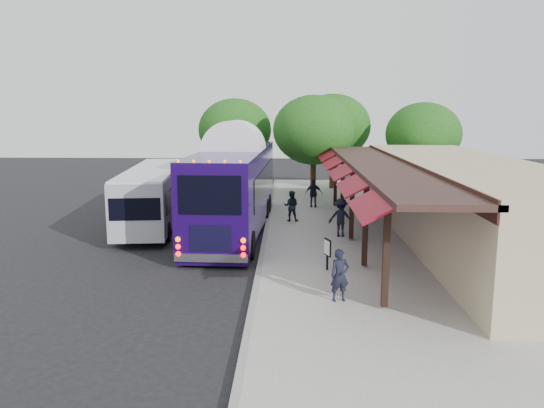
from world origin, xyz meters
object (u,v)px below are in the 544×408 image
(coach_bus, at_px, (235,184))
(city_bus, at_px, (154,193))
(ped_d, at_px, (341,218))
(ped_a, at_px, (340,275))
(ped_b, at_px, (291,206))
(sign_board, at_px, (327,249))
(ped_c, at_px, (314,193))

(coach_bus, bearing_deg, city_bus, 164.65)
(ped_d, bearing_deg, ped_a, 96.88)
(ped_b, xyz_separation_m, sign_board, (1.22, -8.27, -0.02))
(city_bus, distance_m, ped_a, 13.81)
(coach_bus, relative_size, sign_board, 11.76)
(ped_a, bearing_deg, city_bus, 113.27)
(ped_a, height_order, ped_d, ped_d)
(ped_d, distance_m, sign_board, 5.14)
(city_bus, height_order, ped_d, city_bus)
(city_bus, bearing_deg, ped_b, -3.87)
(ped_d, bearing_deg, city_bus, -5.53)
(coach_bus, relative_size, ped_b, 8.45)
(coach_bus, bearing_deg, ped_b, 32.44)
(sign_board, bearing_deg, ped_a, -108.54)
(ped_c, distance_m, ped_d, 7.21)
(ped_b, relative_size, ped_d, 0.91)
(coach_bus, height_order, sign_board, coach_bus)
(ped_a, distance_m, sign_board, 3.05)
(ped_a, relative_size, ped_c, 0.95)
(city_bus, bearing_deg, ped_d, -24.10)
(city_bus, xyz_separation_m, sign_board, (8.08, -8.03, -0.66))
(ped_d, xyz_separation_m, sign_board, (-0.96, -5.05, -0.10))
(coach_bus, xyz_separation_m, ped_d, (4.85, -1.66, -1.23))
(ped_a, relative_size, ped_d, 0.92)
(city_bus, height_order, ped_c, city_bus)
(coach_bus, height_order, ped_a, coach_bus)
(ped_a, xyz_separation_m, ped_d, (0.82, 8.10, 0.07))
(ped_c, bearing_deg, sign_board, 93.75)
(city_bus, bearing_deg, sign_board, -50.69)
(city_bus, relative_size, sign_board, 9.67)
(coach_bus, distance_m, ped_c, 6.91)
(ped_d, bearing_deg, ped_c, -70.45)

